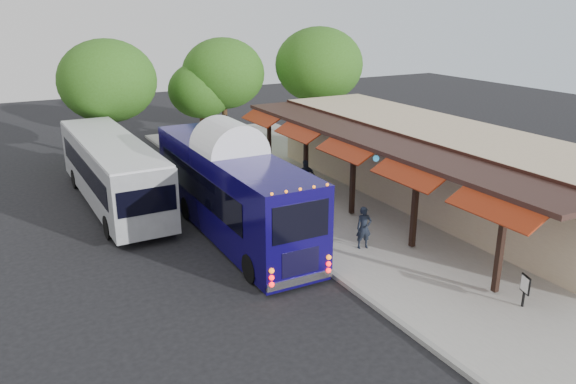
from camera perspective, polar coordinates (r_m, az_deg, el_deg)
ground at (r=19.79m, az=3.95°, el=-8.19°), size 90.00×90.00×0.00m
sidewalk at (r=25.41m, az=8.71°, el=-1.99°), size 10.00×40.00×0.15m
curb at (r=22.94m, az=-1.27°, el=-4.07°), size 0.20×40.00×0.16m
station_shelter at (r=26.98m, az=14.67°, el=2.78°), size 8.15×20.00×3.60m
coach_bus at (r=22.55m, az=-5.86°, el=0.61°), size 2.51×11.62×3.70m
city_bus at (r=27.01m, az=-17.46°, el=2.24°), size 2.73×11.56×3.09m
ped_a at (r=21.18m, az=7.72°, el=-3.61°), size 0.67×0.53×1.62m
ped_b at (r=24.27m, az=2.69°, el=-0.64°), size 0.91×0.81×1.56m
ped_c at (r=26.90m, az=1.82°, el=1.49°), size 1.02×0.44×1.73m
ped_d at (r=24.07m, az=1.18°, el=-0.48°), size 1.34×1.12×1.80m
sign_board at (r=18.50m, az=22.95°, el=-8.77°), size 0.20×0.46×1.04m
tree_left at (r=37.38m, az=-8.83°, el=10.17°), size 4.24×4.24×5.43m
tree_mid at (r=37.69m, az=-6.59°, el=11.87°), size 5.41×5.41×6.92m
tree_right at (r=38.69m, az=3.17°, el=12.76°), size 5.91×5.91×7.56m
tree_far at (r=34.21m, az=-17.87°, el=10.68°), size 5.56×5.56×7.12m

